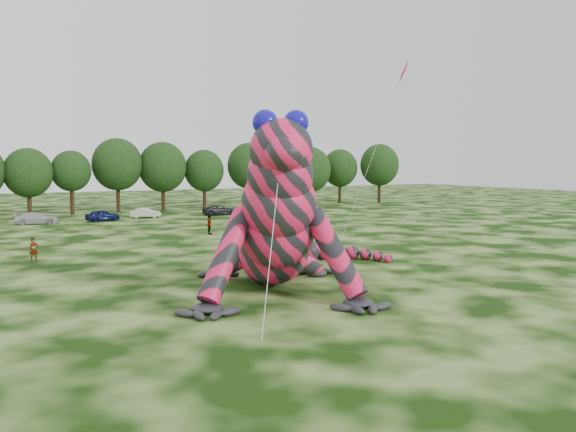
{
  "coord_description": "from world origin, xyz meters",
  "views": [
    {
      "loc": [
        -8.33,
        -23.31,
        7.03
      ],
      "look_at": [
        6.47,
        4.82,
        4.0
      ],
      "focal_mm": 35.0,
      "sensor_mm": 36.0,
      "label": 1
    }
  ],
  "objects_px": {
    "flying_kite": "(399,85)",
    "tree_13": "(249,175)",
    "tree_17": "(379,173)",
    "tree_8": "(29,182)",
    "tree_15": "(310,176)",
    "spectator_5": "(231,244)",
    "spectator_0": "(34,249)",
    "inflatable_gecko": "(271,201)",
    "tree_10": "(118,175)",
    "tree_11": "(163,176)",
    "car_6": "(221,210)",
    "car_4": "(102,215)",
    "car_7": "(274,208)",
    "tree_14": "(281,177)",
    "car_5": "(145,213)",
    "car_3": "(36,218)",
    "tree_9": "(72,183)",
    "tree_12": "(204,180)",
    "spectator_3": "(210,225)",
    "tree_16": "(340,176)"
  },
  "relations": [
    {
      "from": "flying_kite",
      "to": "tree_13",
      "type": "distance_m",
      "value": 51.85
    },
    {
      "from": "tree_17",
      "to": "tree_8",
      "type": "bearing_deg",
      "value": 179.67
    },
    {
      "from": "tree_15",
      "to": "spectator_5",
      "type": "distance_m",
      "value": 52.44
    },
    {
      "from": "spectator_0",
      "to": "flying_kite",
      "type": "bearing_deg",
      "value": -36.19
    },
    {
      "from": "inflatable_gecko",
      "to": "tree_10",
      "type": "xyz_separation_m",
      "value": [
        1.52,
        52.76,
        0.43
      ]
    },
    {
      "from": "tree_11",
      "to": "tree_17",
      "type": "xyz_separation_m",
      "value": [
        38.16,
        -1.53,
        0.11
      ]
    },
    {
      "from": "tree_15",
      "to": "spectator_5",
      "type": "xyz_separation_m",
      "value": [
        -31.1,
        -42.04,
        -3.92
      ]
    },
    {
      "from": "tree_17",
      "to": "car_6",
      "type": "bearing_deg",
      "value": -164.64
    },
    {
      "from": "flying_kite",
      "to": "inflatable_gecko",
      "type": "bearing_deg",
      "value": -173.39
    },
    {
      "from": "car_4",
      "to": "car_7",
      "type": "bearing_deg",
      "value": -100.33
    },
    {
      "from": "tree_14",
      "to": "car_5",
      "type": "bearing_deg",
      "value": -157.66
    },
    {
      "from": "car_3",
      "to": "car_7",
      "type": "bearing_deg",
      "value": -82.86
    },
    {
      "from": "tree_17",
      "to": "car_7",
      "type": "xyz_separation_m",
      "value": [
        -25.47,
        -9.69,
        -4.51
      ]
    },
    {
      "from": "flying_kite",
      "to": "tree_11",
      "type": "height_order",
      "value": "flying_kite"
    },
    {
      "from": "tree_8",
      "to": "tree_14",
      "type": "xyz_separation_m",
      "value": [
        37.68,
        1.74,
        0.23
      ]
    },
    {
      "from": "car_3",
      "to": "car_5",
      "type": "relative_size",
      "value": 1.24
    },
    {
      "from": "tree_8",
      "to": "tree_14",
      "type": "relative_size",
      "value": 0.95
    },
    {
      "from": "tree_11",
      "to": "tree_15",
      "type": "xyz_separation_m",
      "value": [
        24.69,
        -0.42,
        -0.22
      ]
    },
    {
      "from": "spectator_5",
      "to": "spectator_0",
      "type": "bearing_deg",
      "value": 30.31
    },
    {
      "from": "tree_9",
      "to": "tree_14",
      "type": "bearing_deg",
      "value": 2.43
    },
    {
      "from": "car_7",
      "to": "tree_14",
      "type": "bearing_deg",
      "value": -28.59
    },
    {
      "from": "tree_9",
      "to": "spectator_0",
      "type": "height_order",
      "value": "tree_9"
    },
    {
      "from": "car_5",
      "to": "car_7",
      "type": "distance_m",
      "value": 17.73
    },
    {
      "from": "tree_8",
      "to": "tree_12",
      "type": "bearing_deg",
      "value": 1.78
    },
    {
      "from": "tree_10",
      "to": "tree_11",
      "type": "relative_size",
      "value": 1.04
    },
    {
      "from": "tree_8",
      "to": "car_6",
      "type": "distance_m",
      "value": 25.06
    },
    {
      "from": "tree_17",
      "to": "flying_kite",
      "type": "bearing_deg",
      "value": -125.9
    },
    {
      "from": "car_5",
      "to": "car_3",
      "type": "bearing_deg",
      "value": 109.03
    },
    {
      "from": "tree_12",
      "to": "tree_14",
      "type": "distance_m",
      "value": 13.49
    },
    {
      "from": "tree_8",
      "to": "spectator_3",
      "type": "distance_m",
      "value": 32.12
    },
    {
      "from": "spectator_3",
      "to": "tree_17",
      "type": "bearing_deg",
      "value": -50.14
    },
    {
      "from": "tree_14",
      "to": "car_4",
      "type": "xyz_separation_m",
      "value": [
        -30.22,
        -11.79,
        -4.02
      ]
    },
    {
      "from": "flying_kite",
      "to": "tree_13",
      "type": "bearing_deg",
      "value": 77.48
    },
    {
      "from": "tree_17",
      "to": "car_4",
      "type": "xyz_separation_m",
      "value": [
        -48.71,
        -9.73,
        -4.47
      ]
    },
    {
      "from": "spectator_0",
      "to": "spectator_5",
      "type": "xyz_separation_m",
      "value": [
        13.32,
        -4.73,
        0.07
      ]
    },
    {
      "from": "tree_8",
      "to": "tree_17",
      "type": "xyz_separation_m",
      "value": [
        56.17,
        -0.32,
        0.68
      ]
    },
    {
      "from": "spectator_3",
      "to": "spectator_5",
      "type": "xyz_separation_m",
      "value": [
        -2.89,
        -12.79,
        -0.05
      ]
    },
    {
      "from": "car_4",
      "to": "tree_17",
      "type": "bearing_deg",
      "value": -89.13
    },
    {
      "from": "inflatable_gecko",
      "to": "car_3",
      "type": "relative_size",
      "value": 4.11
    },
    {
      "from": "car_7",
      "to": "spectator_0",
      "type": "height_order",
      "value": "spectator_0"
    },
    {
      "from": "tree_17",
      "to": "tree_9",
      "type": "bearing_deg",
      "value": 179.23
    },
    {
      "from": "car_6",
      "to": "flying_kite",
      "type": "bearing_deg",
      "value": 177.2
    },
    {
      "from": "tree_16",
      "to": "car_7",
      "type": "relative_size",
      "value": 2.11
    },
    {
      "from": "inflatable_gecko",
      "to": "tree_17",
      "type": "relative_size",
      "value": 1.87
    },
    {
      "from": "tree_10",
      "to": "car_5",
      "type": "height_order",
      "value": "tree_10"
    },
    {
      "from": "tree_12",
      "to": "car_7",
      "type": "distance_m",
      "value": 13.13
    },
    {
      "from": "tree_16",
      "to": "car_5",
      "type": "bearing_deg",
      "value": -163.6
    },
    {
      "from": "flying_kite",
      "to": "car_6",
      "type": "bearing_deg",
      "value": 86.23
    },
    {
      "from": "tree_10",
      "to": "tree_12",
      "type": "relative_size",
      "value": 1.17
    },
    {
      "from": "tree_13",
      "to": "tree_15",
      "type": "relative_size",
      "value": 1.05
    }
  ]
}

